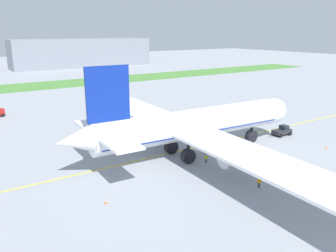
{
  "coord_description": "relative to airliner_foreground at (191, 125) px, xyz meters",
  "views": [
    {
      "loc": [
        -41.22,
        -51.37,
        22.87
      ],
      "look_at": [
        -3.35,
        5.55,
        3.85
      ],
      "focal_mm": 36.59,
      "sensor_mm": 36.0,
      "label": 1
    }
  ],
  "objects": [
    {
      "name": "pushback_tug",
      "position": [
        25.32,
        -1.06,
        -4.99
      ],
      "size": [
        6.24,
        2.75,
        2.25
      ],
      "color": "#26262B",
      "rests_on": "ground"
    },
    {
      "name": "airliner_foreground",
      "position": [
        0.0,
        0.0,
        0.0
      ],
      "size": [
        49.39,
        77.26,
        17.75
      ],
      "color": "white",
      "rests_on": "ground"
    },
    {
      "name": "grass_median_strip",
      "position": [
        3.73,
        104.5,
        -5.97
      ],
      "size": [
        320.0,
        24.0,
        0.1
      ],
      "primitive_type": "cube",
      "color": "#4C8438",
      "rests_on": "ground"
    },
    {
      "name": "traffic_cone_port_wing",
      "position": [
        -21.1,
        -8.6,
        -5.74
      ],
      "size": [
        0.36,
        0.36,
        0.58
      ],
      "color": "#F2590C",
      "rests_on": "ground"
    },
    {
      "name": "terminal_building",
      "position": [
        43.31,
        174.38,
        2.98
      ],
      "size": [
        90.06,
        20.0,
        18.0
      ],
      "primitive_type": "cube",
      "color": "gray",
      "rests_on": "ground"
    },
    {
      "name": "apron_taxi_line",
      "position": [
        3.73,
        3.16,
        -6.02
      ],
      "size": [
        280.0,
        0.36,
        0.01
      ],
      "primitive_type": "cube",
      "color": "yellow",
      "rests_on": "ground"
    },
    {
      "name": "ground_plane",
      "position": [
        3.73,
        2.72,
        -6.02
      ],
      "size": [
        600.0,
        600.0,
        0.0
      ],
      "primitive_type": "plane",
      "color": "#9399A0",
      "rests_on": "ground"
    },
    {
      "name": "ground_crew_marshaller_front",
      "position": [
        0.02,
        -4.63,
        -5.06
      ],
      "size": [
        0.51,
        0.38,
        1.58
      ],
      "color": "black",
      "rests_on": "ground"
    },
    {
      "name": "ground_crew_wingwalker_port",
      "position": [
        0.11,
        -16.91,
        -4.99
      ],
      "size": [
        0.51,
        0.47,
        1.7
      ],
      "color": "black",
      "rests_on": "ground"
    },
    {
      "name": "traffic_cone_near_nose",
      "position": [
        25.52,
        -11.97,
        -5.74
      ],
      "size": [
        0.36,
        0.36,
        0.58
      ],
      "color": "#F2590C",
      "rests_on": "ground"
    }
  ]
}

